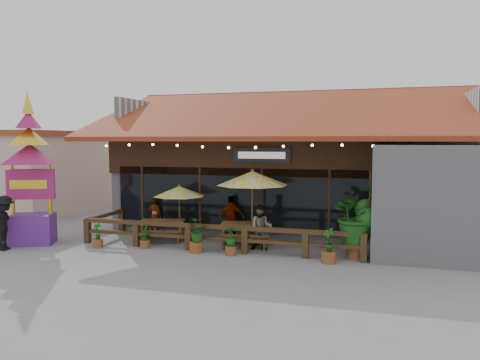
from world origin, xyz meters
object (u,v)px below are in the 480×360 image
(umbrella_left, at_px, (179,191))
(picnic_table_left, at_px, (163,227))
(picnic_table_right, at_px, (245,230))
(thai_sign_tower, at_px, (30,158))
(pedestrian, at_px, (4,223))
(tropical_plant, at_px, (357,217))
(umbrella_right, at_px, (252,179))

(umbrella_left, xyz_separation_m, picnic_table_left, (-0.53, -0.38, -1.31))
(picnic_table_right, height_order, thai_sign_tower, thai_sign_tower)
(thai_sign_tower, height_order, pedestrian, thai_sign_tower)
(picnic_table_left, distance_m, thai_sign_tower, 5.33)
(picnic_table_right, bearing_deg, pedestrian, -159.20)
(umbrella_left, height_order, tropical_plant, tropical_plant)
(tropical_plant, bearing_deg, thai_sign_tower, -174.29)
(umbrella_left, xyz_separation_m, tropical_plant, (6.57, -1.09, -0.49))
(thai_sign_tower, xyz_separation_m, tropical_plant, (11.37, 1.14, -1.78))
(umbrella_right, height_order, picnic_table_left, umbrella_right)
(umbrella_left, height_order, umbrella_right, umbrella_right)
(umbrella_left, distance_m, picnic_table_right, 3.00)
(thai_sign_tower, xyz_separation_m, pedestrian, (-0.24, -1.06, -2.18))
(umbrella_left, relative_size, picnic_table_right, 1.16)
(picnic_table_left, xyz_separation_m, tropical_plant, (7.10, -0.70, 0.81))
(picnic_table_right, xyz_separation_m, tropical_plant, (3.88, -0.74, 0.78))
(thai_sign_tower, bearing_deg, picnic_table_right, 14.04)
(umbrella_left, height_order, pedestrian, umbrella_left)
(picnic_table_left, xyz_separation_m, pedestrian, (-4.51, -2.90, 0.42))
(umbrella_left, bearing_deg, thai_sign_tower, -155.14)
(tropical_plant, bearing_deg, picnic_table_right, 169.25)
(picnic_table_right, xyz_separation_m, thai_sign_tower, (-7.49, -1.87, 2.56))
(picnic_table_right, bearing_deg, umbrella_left, 172.58)
(pedestrian, bearing_deg, umbrella_left, -67.03)
(pedestrian, bearing_deg, tropical_plant, -89.42)
(umbrella_right, relative_size, tropical_plant, 1.42)
(umbrella_right, distance_m, thai_sign_tower, 8.00)
(picnic_table_left, bearing_deg, umbrella_right, 4.37)
(picnic_table_left, bearing_deg, tropical_plant, -5.66)
(umbrella_right, bearing_deg, tropical_plant, -14.63)
(picnic_table_right, distance_m, pedestrian, 8.28)
(umbrella_left, relative_size, tropical_plant, 0.98)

